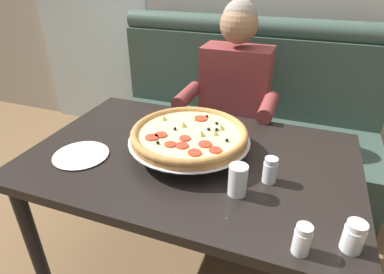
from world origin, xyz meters
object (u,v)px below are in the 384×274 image
object	(u,v)px
booth_bench	(236,131)
diner_main	(230,104)
shaker_pepper_flakes	(353,238)
shaker_parmesan	(302,241)
drinking_glass	(238,182)
plate_near_left	(81,154)
shaker_oregano	(270,172)
dining_table	(191,171)
pizza	(189,135)

from	to	relation	value
booth_bench	diner_main	world-z (taller)	diner_main
shaker_pepper_flakes	shaker_parmesan	bearing A→B (deg)	-155.34
drinking_glass	plate_near_left	bearing A→B (deg)	178.87
shaker_oregano	booth_bench	bearing A→B (deg)	108.95
dining_table	drinking_glass	xyz separation A→B (m)	(0.24, -0.18, 0.13)
dining_table	shaker_oregano	xyz separation A→B (m)	(0.34, -0.07, 0.13)
dining_table	diner_main	bearing A→B (deg)	89.17
shaker_pepper_flakes	plate_near_left	distance (m)	1.04
dining_table	plate_near_left	distance (m)	0.47
shaker_pepper_flakes	pizza	bearing A→B (deg)	151.85
shaker_parmesan	pizza	bearing A→B (deg)	140.93
shaker_oregano	drinking_glass	distance (m)	0.15
shaker_oregano	shaker_parmesan	bearing A→B (deg)	-66.53
pizza	shaker_oregano	xyz separation A→B (m)	(0.35, -0.09, -0.04)
pizza	shaker_pepper_flakes	bearing A→B (deg)	-28.15
dining_table	diner_main	distance (m)	0.64
diner_main	plate_near_left	bearing A→B (deg)	-118.36
dining_table	shaker_pepper_flakes	size ratio (longest dim) A/B	14.08
diner_main	shaker_parmesan	size ratio (longest dim) A/B	13.34
shaker_parmesan	shaker_oregano	distance (m)	0.33
dining_table	shaker_parmesan	size ratio (longest dim) A/B	14.11
booth_bench	drinking_glass	xyz separation A→B (m)	(0.24, -1.09, 0.38)
diner_main	shaker_pepper_flakes	distance (m)	1.12
booth_bench	shaker_parmesan	xyz separation A→B (m)	(0.47, -1.28, 0.38)
diner_main	pizza	distance (m)	0.63
shaker_parmesan	dining_table	bearing A→B (deg)	141.54
booth_bench	shaker_oregano	xyz separation A→B (m)	(0.34, -0.98, 0.38)
diner_main	booth_bench	bearing A→B (deg)	92.00
dining_table	shaker_pepper_flakes	distance (m)	0.69
diner_main	pizza	bearing A→B (deg)	-92.01
dining_table	diner_main	world-z (taller)	diner_main
booth_bench	pizza	world-z (taller)	booth_bench
booth_bench	dining_table	distance (m)	0.94
pizza	shaker_oregano	bearing A→B (deg)	-14.08
shaker_parmesan	plate_near_left	distance (m)	0.92
dining_table	shaker_parmesan	distance (m)	0.61
booth_bench	shaker_parmesan	bearing A→B (deg)	-69.96
pizza	drinking_glass	size ratio (longest dim) A/B	4.41
shaker_oregano	plate_near_left	distance (m)	0.77
shaker_pepper_flakes	shaker_oregano	world-z (taller)	shaker_oregano
shaker_pepper_flakes	plate_near_left	world-z (taller)	shaker_pepper_flakes
shaker_pepper_flakes	shaker_oregano	bearing A→B (deg)	137.71
shaker_oregano	pizza	bearing A→B (deg)	165.92
booth_bench	diner_main	size ratio (longest dim) A/B	1.44
plate_near_left	drinking_glass	size ratio (longest dim) A/B	2.01
drinking_glass	dining_table	bearing A→B (deg)	143.17
dining_table	plate_near_left	bearing A→B (deg)	-158.62
shaker_parmesan	drinking_glass	xyz separation A→B (m)	(-0.23, 0.19, 0.01)
dining_table	shaker_oregano	distance (m)	0.36
pizza	shaker_parmesan	distance (m)	0.62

